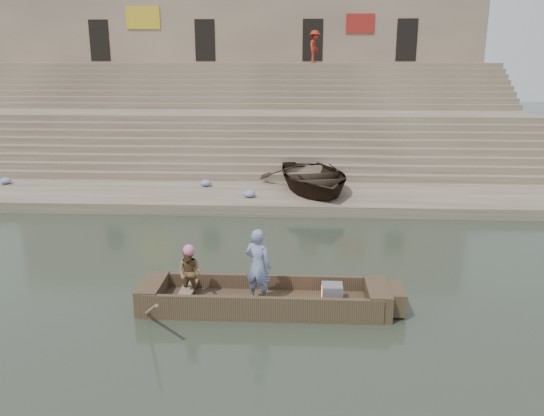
# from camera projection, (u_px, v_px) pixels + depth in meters

# --- Properties ---
(ground) EXTENTS (120.00, 120.00, 0.00)m
(ground) POSITION_uv_depth(u_px,v_px,m) (130.00, 282.00, 13.72)
(ground) COLOR #283225
(ground) RESTS_ON ground
(lower_landing) EXTENTS (32.00, 4.00, 0.40)m
(lower_landing) POSITION_uv_depth(u_px,v_px,m) (191.00, 197.00, 21.36)
(lower_landing) COLOR gray
(lower_landing) RESTS_ON ground
(mid_landing) EXTENTS (32.00, 3.00, 2.80)m
(mid_landing) POSITION_uv_depth(u_px,v_px,m) (218.00, 139.00, 28.25)
(mid_landing) COLOR gray
(mid_landing) RESTS_ON ground
(upper_landing) EXTENTS (32.00, 3.00, 5.20)m
(upper_landing) POSITION_uv_depth(u_px,v_px,m) (234.00, 105.00, 34.66)
(upper_landing) COLOR gray
(upper_landing) RESTS_ON ground
(ghat_steps) EXTENTS (32.00, 11.00, 5.20)m
(ghat_steps) POSITION_uv_depth(u_px,v_px,m) (223.00, 127.00, 29.77)
(ghat_steps) COLOR gray
(ghat_steps) RESTS_ON ground
(building_wall) EXTENTS (32.00, 5.07, 11.20)m
(building_wall) POSITION_uv_depth(u_px,v_px,m) (240.00, 56.00, 37.70)
(building_wall) COLOR tan
(building_wall) RESTS_ON ground
(main_rowboat) EXTENTS (5.00, 1.30, 0.22)m
(main_rowboat) POSITION_uv_depth(u_px,v_px,m) (264.00, 304.00, 12.26)
(main_rowboat) COLOR brown
(main_rowboat) RESTS_ON ground
(rowboat_trim) EXTENTS (6.04, 2.63, 1.88)m
(rowboat_trim) POSITION_uv_depth(u_px,v_px,m) (273.00, 296.00, 12.19)
(rowboat_trim) COLOR brown
(rowboat_trim) RESTS_ON ground
(standing_man) EXTENTS (0.73, 0.61, 1.69)m
(standing_man) POSITION_uv_depth(u_px,v_px,m) (258.00, 266.00, 11.95)
(standing_man) COLOR navy
(standing_man) RESTS_ON main_rowboat
(rowing_man) EXTENTS (0.67, 0.56, 1.21)m
(rowing_man) POSITION_uv_depth(u_px,v_px,m) (190.00, 273.00, 12.16)
(rowing_man) COLOR #267335
(rowing_man) RESTS_ON main_rowboat
(television) EXTENTS (0.46, 0.42, 0.40)m
(television) POSITION_uv_depth(u_px,v_px,m) (331.00, 293.00, 12.10)
(television) COLOR slate
(television) RESTS_ON main_rowboat
(beached_rowboat) EXTENTS (4.85, 5.96, 1.08)m
(beached_rowboat) POSITION_uv_depth(u_px,v_px,m) (313.00, 177.00, 21.42)
(beached_rowboat) COLOR #2D2116
(beached_rowboat) RESTS_ON lower_landing
(pedestrian) EXTENTS (1.04, 1.39, 1.91)m
(pedestrian) POSITION_uv_depth(u_px,v_px,m) (315.00, 47.00, 32.78)
(pedestrian) COLOR maroon
(pedestrian) RESTS_ON upper_landing
(cloth_bundles) EXTENTS (14.24, 2.15, 0.26)m
(cloth_bundles) POSITION_uv_depth(u_px,v_px,m) (197.00, 186.00, 21.76)
(cloth_bundles) COLOR #3F5999
(cloth_bundles) RESTS_ON lower_landing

